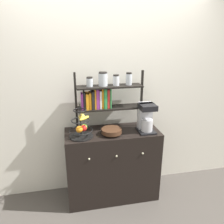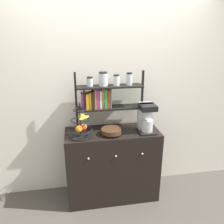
% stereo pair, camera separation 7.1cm
% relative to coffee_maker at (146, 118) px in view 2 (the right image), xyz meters
% --- Properties ---
extents(ground_plane, '(12.00, 12.00, 0.00)m').
position_rel_coffee_maker_xyz_m(ground_plane, '(-0.40, -0.18, -1.08)').
color(ground_plane, '#47423D').
extents(wall_back, '(7.00, 0.05, 2.60)m').
position_rel_coffee_maker_xyz_m(wall_back, '(-0.40, 0.33, 0.22)').
color(wall_back, silver).
rests_on(wall_back, ground_plane).
extents(sideboard, '(1.13, 0.49, 0.91)m').
position_rel_coffee_maker_xyz_m(sideboard, '(-0.40, 0.05, -0.63)').
color(sideboard, black).
rests_on(sideboard, ground_plane).
extents(coffee_maker, '(0.19, 0.24, 0.34)m').
position_rel_coffee_maker_xyz_m(coffee_maker, '(0.00, 0.00, 0.00)').
color(coffee_maker, black).
rests_on(coffee_maker, sideboard).
extents(fruit_stand, '(0.27, 0.27, 0.39)m').
position_rel_coffee_maker_xyz_m(fruit_stand, '(-0.76, -0.03, -0.04)').
color(fruit_stand, black).
rests_on(fruit_stand, sideboard).
extents(wooden_bowl, '(0.24, 0.24, 0.07)m').
position_rel_coffee_maker_xyz_m(wooden_bowl, '(-0.42, -0.03, -0.13)').
color(wooden_bowl, '#422819').
rests_on(wooden_bowl, sideboard).
extents(shelf_hutch, '(0.82, 0.20, 0.70)m').
position_rel_coffee_maker_xyz_m(shelf_hutch, '(-0.48, 0.16, 0.26)').
color(shelf_hutch, black).
rests_on(shelf_hutch, sideboard).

